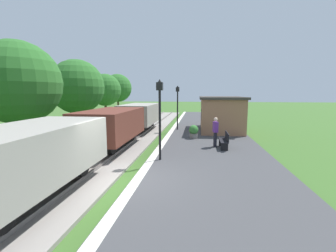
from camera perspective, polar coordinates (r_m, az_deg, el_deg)
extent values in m
plane|color=#3D6628|center=(8.82, -10.09, -14.17)|extent=(160.00, 160.00, 0.00)
cube|color=#424244|center=(8.43, 11.83, -14.39)|extent=(6.00, 60.00, 0.25)
cube|color=silver|center=(8.62, -7.53, -12.83)|extent=(0.36, 60.00, 0.01)
cube|color=gray|center=(9.76, -23.97, -12.15)|extent=(3.80, 60.00, 0.12)
cube|color=slate|center=(9.38, -20.17, -11.94)|extent=(0.07, 60.00, 0.14)
cube|color=slate|center=(10.11, -27.56, -10.91)|extent=(0.07, 60.00, 0.14)
cube|color=gray|center=(7.95, -31.33, -5.81)|extent=(2.50, 5.60, 1.60)
cube|color=black|center=(8.11, -30.98, -10.28)|extent=(2.10, 5.15, 0.50)
cylinder|color=black|center=(9.58, -24.17, -8.65)|extent=(1.56, 0.84, 0.84)
cylinder|color=black|center=(10.48, -20.94, -5.63)|extent=(0.20, 0.30, 0.20)
cube|color=brown|center=(13.62, -13.81, 0.56)|extent=(2.50, 5.60, 1.60)
cube|color=black|center=(13.72, -13.72, -2.13)|extent=(2.10, 5.15, 0.50)
cylinder|color=black|center=(15.42, -11.30, -1.87)|extent=(1.56, 0.84, 0.84)
cylinder|color=black|center=(12.15, -16.72, -4.78)|extent=(1.56, 0.84, 0.84)
cylinder|color=black|center=(16.47, -10.03, -0.32)|extent=(0.20, 0.30, 0.20)
cylinder|color=black|center=(11.08, -19.22, -4.81)|extent=(0.20, 0.30, 0.20)
cube|color=gray|center=(19.88, -6.93, 3.09)|extent=(2.50, 5.60, 1.60)
cube|color=black|center=(19.95, -6.90, 1.23)|extent=(2.10, 5.15, 0.50)
cylinder|color=black|center=(21.71, -5.72, 1.15)|extent=(1.56, 0.84, 0.84)
cylinder|color=black|center=(18.27, -8.27, -0.23)|extent=(1.56, 0.84, 0.84)
cylinder|color=black|center=(22.80, -5.07, 2.13)|extent=(0.20, 0.30, 0.20)
cylinder|color=black|center=(17.13, -9.33, 0.03)|extent=(0.20, 0.30, 0.20)
cube|color=#9E6B4C|center=(19.60, 12.93, 2.78)|extent=(3.20, 5.50, 2.60)
cube|color=#3D3833|center=(19.53, 13.06, 6.84)|extent=(3.50, 5.80, 0.18)
cube|color=black|center=(18.41, 8.26, 2.97)|extent=(0.03, 0.90, 0.80)
cube|color=black|center=(13.29, 13.60, -3.52)|extent=(0.42, 1.50, 0.04)
cube|color=black|center=(13.26, 14.45, -2.49)|extent=(0.04, 1.50, 0.45)
cube|color=black|center=(12.75, 13.85, -5.07)|extent=(0.38, 0.06, 0.42)
cube|color=black|center=(13.92, 13.31, -3.95)|extent=(0.38, 0.06, 0.42)
cylinder|color=black|center=(13.44, 11.71, -3.37)|extent=(0.15, 0.15, 0.86)
cylinder|color=black|center=(13.59, 11.53, -3.23)|extent=(0.15, 0.15, 0.86)
cube|color=#662D8C|center=(13.39, 11.71, -0.24)|extent=(0.31, 0.42, 0.60)
sphere|color=beige|center=(13.34, 11.77, 1.63)|extent=(0.22, 0.22, 0.22)
cylinder|color=slate|center=(15.84, 6.36, -2.45)|extent=(0.56, 0.56, 0.34)
sphere|color=#387A33|center=(15.77, 6.38, -0.93)|extent=(0.64, 0.64, 0.64)
cylinder|color=black|center=(10.49, -2.03, 0.05)|extent=(0.11, 0.11, 3.20)
cube|color=black|center=(10.39, -2.08, 9.81)|extent=(0.28, 0.28, 0.36)
sphere|color=#F2E5BF|center=(10.39, -2.08, 9.81)|extent=(0.20, 0.20, 0.20)
cone|color=black|center=(10.40, -2.09, 11.13)|extent=(0.20, 0.20, 0.16)
cylinder|color=black|center=(19.40, 2.37, 3.82)|extent=(0.11, 0.11, 3.20)
cube|color=black|center=(19.35, 2.40, 9.08)|extent=(0.28, 0.28, 0.36)
sphere|color=#F2E5BF|center=(19.35, 2.40, 9.08)|extent=(0.20, 0.20, 0.20)
cone|color=black|center=(19.35, 2.41, 9.79)|extent=(0.20, 0.20, 0.16)
cylinder|color=#4C3823|center=(16.15, -32.43, -1.20)|extent=(0.28, 0.28, 2.11)
sphere|color=#2D6B28|center=(16.00, -33.23, 8.95)|extent=(4.80, 4.80, 4.80)
cylinder|color=#4C3823|center=(22.03, -21.26, 1.69)|extent=(0.28, 0.28, 2.10)
sphere|color=#2D6B28|center=(21.91, -21.64, 9.03)|extent=(4.72, 4.72, 4.72)
cylinder|color=#4C3823|center=(29.33, -15.19, 3.61)|extent=(0.28, 0.28, 2.24)
sphere|color=#2D6B28|center=(29.25, -15.38, 8.64)|extent=(3.88, 3.88, 3.88)
cylinder|color=#4C3823|center=(36.49, -12.26, 4.75)|extent=(0.28, 0.28, 2.49)
sphere|color=#2D6B28|center=(36.44, -12.39, 9.20)|extent=(4.23, 4.23, 4.23)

